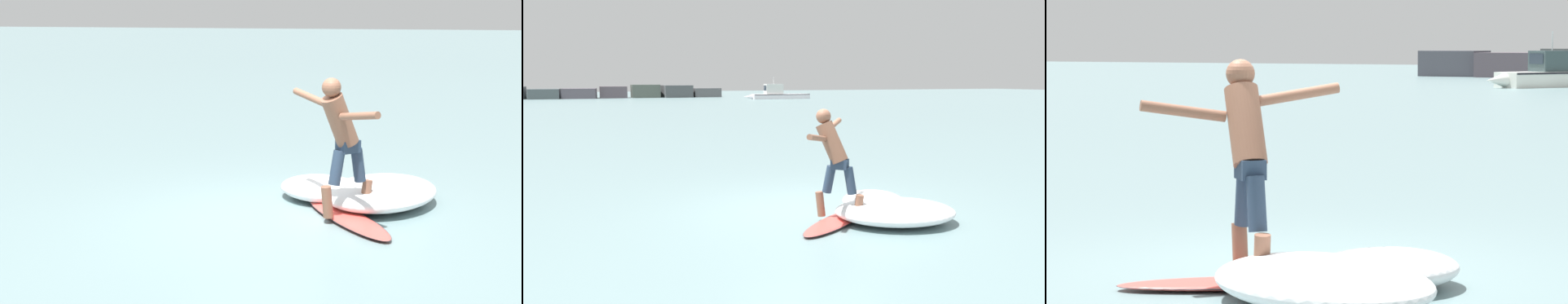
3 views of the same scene
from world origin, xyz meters
TOP-DOWN VIEW (x-y plane):
  - ground_plane at (0.00, 0.00)m, footprint 200.00×200.00m
  - surfboard at (0.13, -0.88)m, footprint 2.10×1.68m
  - surfer at (0.01, -0.83)m, footprint 1.19×1.32m
  - fishing_boat_near_jetty at (-12.86, 46.26)m, footprint 4.80×7.67m
  - wave_foam_at_tail at (0.95, -1.23)m, footprint 2.31×1.97m
  - wave_foam_at_nose at (1.05, -0.38)m, footprint 1.59×1.65m

SIDE VIEW (x-z plane):
  - ground_plane at x=0.00m, z-range 0.00..0.00m
  - surfboard at x=0.13m, z-range -0.07..0.15m
  - wave_foam_at_nose at x=1.05m, z-range 0.00..0.32m
  - wave_foam_at_tail at x=0.95m, z-range 0.00..0.37m
  - fishing_boat_near_jetty at x=-12.86m, z-range -0.75..1.83m
  - surfer at x=0.01m, z-range 0.25..2.02m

